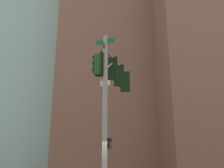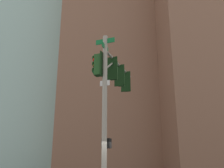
{
  "view_description": "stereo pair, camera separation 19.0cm",
  "coord_description": "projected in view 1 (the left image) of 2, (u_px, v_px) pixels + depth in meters",
  "views": [
    {
      "loc": [
        11.08,
        -1.87,
        1.54
      ],
      "look_at": [
        -0.4,
        0.06,
        5.24
      ],
      "focal_mm": 41.57,
      "sensor_mm": 36.0,
      "label": 1
    },
    {
      "loc": [
        11.11,
        -1.68,
        1.54
      ],
      "look_at": [
        -0.4,
        0.06,
        5.24
      ],
      "focal_mm": 41.57,
      "sensor_mm": 36.0,
      "label": 2
    }
  ],
  "objects": [
    {
      "name": "building_glass_tower",
      "position": [
        54.0,
        34.0,
        70.55
      ],
      "size": [
        31.8,
        28.02,
        71.87
      ],
      "primitive_type": "cube",
      "color": "#9EC6C1",
      "rests_on": "ground_plane"
    },
    {
      "name": "building_brick_midblock",
      "position": [
        99.0,
        66.0,
        58.49
      ],
      "size": [
        23.49,
        18.09,
        46.35
      ],
      "primitive_type": "cube",
      "color": "#845B47",
      "rests_on": "ground_plane"
    },
    {
      "name": "signal_pole_assembly",
      "position": [
        112.0,
        85.0,
        12.42
      ],
      "size": [
        3.79,
        2.55,
        7.3
      ],
      "rotation": [
        0.0,
        0.0,
        2.63
      ],
      "color": "#9E998C",
      "rests_on": "ground_plane"
    },
    {
      "name": "building_brick_nearside",
      "position": [
        189.0,
        42.0,
        54.87
      ],
      "size": [
        21.29,
        18.36,
        53.1
      ],
      "primitive_type": "cube",
      "color": "#845B47",
      "rests_on": "ground_plane"
    }
  ]
}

